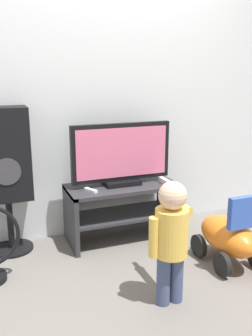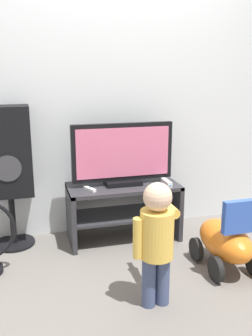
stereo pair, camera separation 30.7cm
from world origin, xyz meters
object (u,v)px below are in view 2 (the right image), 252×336
at_px(child, 157,234).
at_px(ride_on_toy, 226,241).
at_px(game_console, 166,183).
at_px(television, 123,155).
at_px(speaker_tower, 7,156).
at_px(remote_primary, 90,189).

distance_m(child, ride_on_toy, 0.75).
bearing_deg(ride_on_toy, game_console, 111.83).
distance_m(television, child, 1.05).
bearing_deg(game_console, speaker_tower, 169.82).
xyz_separation_m(television, ride_on_toy, (0.59, -0.73, -0.53)).
height_order(speaker_tower, ride_on_toy, speaker_tower).
relative_size(game_console, remote_primary, 1.30).
xyz_separation_m(game_console, speaker_tower, (-1.28, 0.23, 0.26)).
xyz_separation_m(television, remote_primary, (-0.30, -0.10, -0.25)).
relative_size(television, speaker_tower, 0.74).
bearing_deg(remote_primary, game_console, -2.54).
bearing_deg(television, game_console, -19.77).
bearing_deg(speaker_tower, game_console, -10.18).
relative_size(game_console, child, 0.21).
height_order(remote_primary, speaker_tower, speaker_tower).
height_order(remote_primary, child, child).
xyz_separation_m(remote_primary, speaker_tower, (-0.63, 0.20, 0.27)).
relative_size(television, game_console, 5.04).
bearing_deg(remote_primary, child, -74.85).
bearing_deg(game_console, ride_on_toy, -68.17).
bearing_deg(television, speaker_tower, 173.65).
xyz_separation_m(game_console, remote_primary, (-0.66, 0.03, -0.01)).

